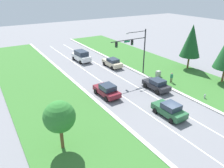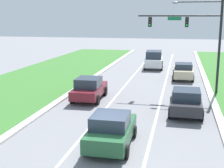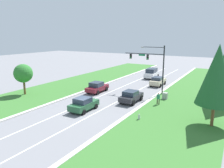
# 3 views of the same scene
# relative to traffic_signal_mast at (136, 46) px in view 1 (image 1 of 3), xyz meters

# --- Properties ---
(ground_plane) EXTENTS (160.00, 160.00, 0.00)m
(ground_plane) POSITION_rel_traffic_signal_mast_xyz_m (-4.25, -12.66, -5.11)
(ground_plane) COLOR slate
(curb_strip_right) EXTENTS (0.50, 90.00, 0.15)m
(curb_strip_right) POSITION_rel_traffic_signal_mast_xyz_m (1.40, -12.66, -5.04)
(curb_strip_right) COLOR beige
(curb_strip_right) RESTS_ON ground_plane
(curb_strip_left) EXTENTS (0.50, 90.00, 0.15)m
(curb_strip_left) POSITION_rel_traffic_signal_mast_xyz_m (-9.90, -12.66, -5.04)
(curb_strip_left) COLOR beige
(curb_strip_left) RESTS_ON ground_plane
(grass_verge_left) EXTENTS (10.00, 90.00, 0.08)m
(grass_verge_left) POSITION_rel_traffic_signal_mast_xyz_m (-15.15, -12.66, -5.07)
(grass_verge_left) COLOR #38702D
(grass_verge_left) RESTS_ON ground_plane
(lane_stripe_inner_left) EXTENTS (0.14, 81.00, 0.01)m
(lane_stripe_inner_left) POSITION_rel_traffic_signal_mast_xyz_m (-6.05, -12.66, -5.11)
(lane_stripe_inner_left) COLOR white
(lane_stripe_inner_left) RESTS_ON ground_plane
(lane_stripe_inner_right) EXTENTS (0.14, 81.00, 0.01)m
(lane_stripe_inner_right) POSITION_rel_traffic_signal_mast_xyz_m (-2.45, -12.66, -5.11)
(lane_stripe_inner_right) COLOR white
(lane_stripe_inner_right) RESTS_ON ground_plane
(traffic_signal_mast) EXTENTS (6.71, 0.41, 7.72)m
(traffic_signal_mast) POSITION_rel_traffic_signal_mast_xyz_m (0.00, 0.00, 0.00)
(traffic_signal_mast) COLOR black
(traffic_signal_mast) RESTS_ON ground_plane
(charcoal_sedan) EXTENTS (2.14, 4.34, 1.67)m
(charcoal_sedan) POSITION_rel_traffic_signal_mast_xyz_m (-0.65, -6.16, -4.26)
(charcoal_sedan) COLOR #28282D
(charcoal_sedan) RESTS_ON ground_plane
(forest_sedan) EXTENTS (2.14, 4.19, 1.69)m
(forest_sedan) POSITION_rel_traffic_signal_mast_xyz_m (-4.28, -12.33, -4.28)
(forest_sedan) COLOR #235633
(forest_sedan) RESTS_ON ground_plane
(burgundy_sedan) EXTENTS (2.25, 4.55, 1.74)m
(burgundy_sedan) POSITION_rel_traffic_signal_mast_xyz_m (-7.86, -4.05, -4.24)
(burgundy_sedan) COLOR maroon
(burgundy_sedan) RESTS_ON ground_plane
(champagne_sedan) EXTENTS (2.13, 4.62, 1.66)m
(champagne_sedan) POSITION_rel_traffic_signal_mast_xyz_m (-0.79, 5.87, -4.27)
(champagne_sedan) COLOR beige
(champagne_sedan) RESTS_ON ground_plane
(white_suv) EXTENTS (2.46, 5.09, 2.17)m
(white_suv) POSITION_rel_traffic_signal_mast_xyz_m (-4.34, 12.14, -4.01)
(white_suv) COLOR white
(white_suv) RESTS_ON ground_plane
(utility_cabinet) EXTENTS (0.70, 0.60, 1.02)m
(utility_cabinet) POSITION_rel_traffic_signal_mast_xyz_m (3.11, -2.48, -4.61)
(utility_cabinet) COLOR #9E9E99
(utility_cabinet) RESTS_ON ground_plane
(pedestrian) EXTENTS (0.40, 0.25, 1.69)m
(pedestrian) POSITION_rel_traffic_signal_mast_xyz_m (3.08, -5.50, -4.18)
(pedestrian) COLOR #42382D
(pedestrian) RESTS_ON ground_plane
(fire_hydrant) EXTENTS (0.34, 0.20, 0.70)m
(fire_hydrant) POSITION_rel_traffic_signal_mast_xyz_m (2.99, -11.77, -4.77)
(fire_hydrant) COLOR #B7B7BC
(fire_hydrant) RESTS_ON ground_plane
(conifer_near_right_tree) EXTENTS (3.58, 3.58, 8.08)m
(conifer_near_right_tree) POSITION_rel_traffic_signal_mast_xyz_m (10.59, -2.34, 0.09)
(conifer_near_right_tree) COLOR brown
(conifer_near_right_tree) RESTS_ON ground_plane
(oak_near_left_tree) EXTENTS (2.90, 2.90, 4.90)m
(oak_near_left_tree) POSITION_rel_traffic_signal_mast_xyz_m (-16.88, -11.11, -1.69)
(oak_near_left_tree) COLOR brown
(oak_near_left_tree) RESTS_ON ground_plane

